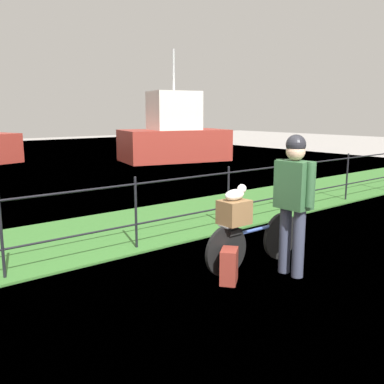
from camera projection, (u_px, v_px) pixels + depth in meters
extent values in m
plane|color=#9E9993|center=(260.00, 306.00, 4.31)|extent=(60.00, 60.00, 0.00)
cube|color=#38702D|center=(104.00, 233.00, 6.86)|extent=(27.00, 2.40, 0.03)
cylinder|color=black|center=(2.00, 237.00, 4.89)|extent=(0.04, 0.04, 1.05)
cylinder|color=black|center=(136.00, 213.00, 6.01)|extent=(0.04, 0.04, 1.05)
cylinder|color=black|center=(228.00, 198.00, 7.12)|extent=(0.04, 0.04, 1.05)
cylinder|color=black|center=(296.00, 186.00, 8.23)|extent=(0.04, 0.04, 1.05)
cylinder|color=black|center=(347.00, 177.00, 9.35)|extent=(0.04, 0.04, 1.05)
cylinder|color=black|center=(136.00, 224.00, 6.04)|extent=(18.00, 0.03, 0.03)
cylinder|color=black|center=(135.00, 184.00, 5.93)|extent=(18.00, 0.03, 0.03)
cylinder|color=black|center=(281.00, 236.00, 5.66)|extent=(0.62, 0.05, 0.62)
cylinder|color=black|center=(226.00, 251.00, 5.05)|extent=(0.62, 0.05, 0.62)
cylinder|color=#3D569E|center=(255.00, 230.00, 5.32)|extent=(0.77, 0.05, 0.04)
cube|color=black|center=(234.00, 232.00, 5.09)|extent=(0.20, 0.09, 0.06)
cube|color=slate|center=(234.00, 224.00, 5.07)|extent=(0.36, 0.16, 0.02)
cube|color=brown|center=(234.00, 212.00, 5.04)|extent=(0.34, 0.29, 0.29)
ellipsoid|color=silver|center=(234.00, 195.00, 5.00)|extent=(0.28, 0.14, 0.13)
sphere|color=silver|center=(242.00, 189.00, 5.07)|extent=(0.11, 0.11, 0.11)
cylinder|color=#383D51|center=(285.00, 240.00, 5.16)|extent=(0.14, 0.14, 0.82)
cylinder|color=#383D51|center=(298.00, 244.00, 5.01)|extent=(0.14, 0.14, 0.82)
cube|color=#2D5633|center=(294.00, 185.00, 4.96)|extent=(0.26, 0.40, 0.56)
cylinder|color=#2D5633|center=(279.00, 180.00, 5.12)|extent=(0.10, 0.10, 0.50)
cylinder|color=#2D5633|center=(310.00, 185.00, 4.78)|extent=(0.10, 0.10, 0.50)
sphere|color=tan|center=(296.00, 151.00, 4.89)|extent=(0.22, 0.22, 0.22)
sphere|color=black|center=(296.00, 145.00, 4.87)|extent=(0.23, 0.23, 0.23)
cube|color=maroon|center=(229.00, 266.00, 4.87)|extent=(0.33, 0.32, 0.40)
cube|color=#9E3328|center=(174.00, 145.00, 17.16)|extent=(4.56, 3.19, 1.24)
cube|color=silver|center=(174.00, 111.00, 16.90)|extent=(2.15, 1.97, 1.50)
cylinder|color=#B2B2B2|center=(174.00, 70.00, 16.62)|extent=(0.10, 0.10, 1.60)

